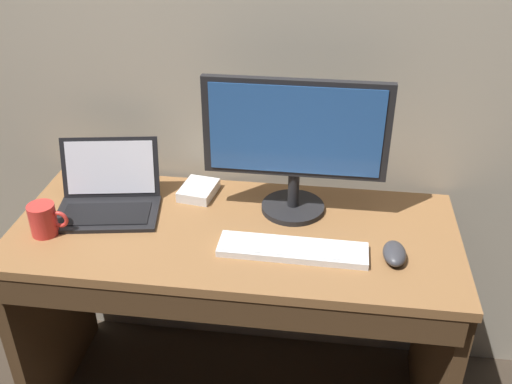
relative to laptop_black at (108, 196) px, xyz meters
name	(u,v)px	position (x,y,z in m)	size (l,w,h in m)	color
back_wall	(248,23)	(0.43, 0.28, 0.51)	(3.84, 0.04, 2.65)	#ADA38E
desk	(235,287)	(0.43, -0.08, -0.27)	(1.41, 0.60, 0.77)	olive
laptop_black	(108,196)	(0.00, 0.00, 0.00)	(0.37, 0.31, 0.21)	black
external_monitor	(295,142)	(0.60, 0.06, 0.21)	(0.57, 0.21, 0.46)	black
wired_keyboard	(293,249)	(0.62, -0.17, -0.04)	(0.44, 0.12, 0.02)	white
computer_mouse	(394,253)	(0.92, -0.16, -0.02)	(0.07, 0.12, 0.04)	#38383D
external_drive_box	(199,190)	(0.27, 0.12, -0.03)	(0.11, 0.14, 0.03)	silver
coffee_mug	(44,219)	(-0.14, -0.17, 0.00)	(0.12, 0.08, 0.10)	red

